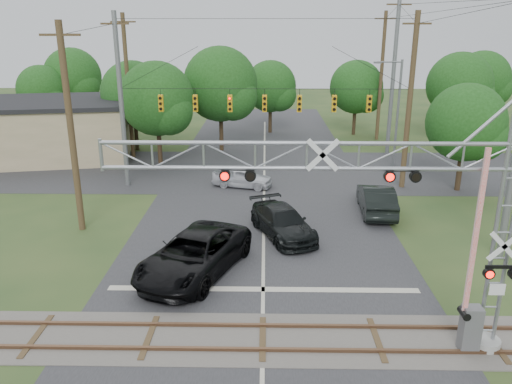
{
  "coord_description": "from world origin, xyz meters",
  "views": [
    {
      "loc": [
        0.05,
        -13.03,
        10.37
      ],
      "look_at": [
        -0.33,
        7.5,
        3.65
      ],
      "focal_mm": 35.0,
      "sensor_mm": 36.0,
      "label": 1
    }
  ],
  "objects_px": {
    "crossing_gantry": "(384,209)",
    "pickup_black": "(194,254)",
    "car_dark": "(283,222)",
    "streetlight": "(396,108)",
    "commercial_building": "(6,130)",
    "traffic_signal_span": "(278,103)",
    "sedan_silver": "(242,177)"
  },
  "relations": [
    {
      "from": "sedan_silver",
      "to": "commercial_building",
      "type": "relative_size",
      "value": 0.19
    },
    {
      "from": "crossing_gantry",
      "to": "sedan_silver",
      "type": "xyz_separation_m",
      "value": [
        -5.28,
        18.17,
        -4.35
      ]
    },
    {
      "from": "pickup_black",
      "to": "streetlight",
      "type": "xyz_separation_m",
      "value": [
        13.13,
        18.59,
        3.68
      ]
    },
    {
      "from": "car_dark",
      "to": "commercial_building",
      "type": "relative_size",
      "value": 0.24
    },
    {
      "from": "streetlight",
      "to": "sedan_silver",
      "type": "bearing_deg",
      "value": -153.68
    },
    {
      "from": "crossing_gantry",
      "to": "traffic_signal_span",
      "type": "height_order",
      "value": "traffic_signal_span"
    },
    {
      "from": "commercial_building",
      "to": "car_dark",
      "type": "bearing_deg",
      "value": -47.21
    },
    {
      "from": "traffic_signal_span",
      "to": "pickup_black",
      "type": "xyz_separation_m",
      "value": [
        -3.93,
        -13.06,
        -4.82
      ]
    },
    {
      "from": "streetlight",
      "to": "pickup_black",
      "type": "bearing_deg",
      "value": -125.24
    },
    {
      "from": "pickup_black",
      "to": "car_dark",
      "type": "xyz_separation_m",
      "value": [
        4.04,
        4.33,
        -0.16
      ]
    },
    {
      "from": "car_dark",
      "to": "streetlight",
      "type": "bearing_deg",
      "value": 35.63
    },
    {
      "from": "traffic_signal_span",
      "to": "sedan_silver",
      "type": "distance_m",
      "value": 5.59
    },
    {
      "from": "crossing_gantry",
      "to": "traffic_signal_span",
      "type": "xyz_separation_m",
      "value": [
        -2.9,
        18.37,
        0.7
      ]
    },
    {
      "from": "crossing_gantry",
      "to": "car_dark",
      "type": "xyz_separation_m",
      "value": [
        -2.78,
        9.64,
        -4.28
      ]
    },
    {
      "from": "traffic_signal_span",
      "to": "streetlight",
      "type": "distance_m",
      "value": 10.8
    },
    {
      "from": "crossing_gantry",
      "to": "car_dark",
      "type": "relative_size",
      "value": 2.49
    },
    {
      "from": "crossing_gantry",
      "to": "traffic_signal_span",
      "type": "relative_size",
      "value": 0.68
    },
    {
      "from": "traffic_signal_span",
      "to": "streetlight",
      "type": "relative_size",
      "value": 2.35
    },
    {
      "from": "pickup_black",
      "to": "streetlight",
      "type": "relative_size",
      "value": 0.81
    },
    {
      "from": "crossing_gantry",
      "to": "pickup_black",
      "type": "bearing_deg",
      "value": 142.11
    },
    {
      "from": "traffic_signal_span",
      "to": "commercial_building",
      "type": "relative_size",
      "value": 0.88
    },
    {
      "from": "traffic_signal_span",
      "to": "sedan_silver",
      "type": "bearing_deg",
      "value": -175.21
    },
    {
      "from": "crossing_gantry",
      "to": "commercial_building",
      "type": "xyz_separation_m",
      "value": [
        -25.42,
        26.09,
        -2.66
      ]
    },
    {
      "from": "crossing_gantry",
      "to": "streetlight",
      "type": "relative_size",
      "value": 1.6
    },
    {
      "from": "pickup_black",
      "to": "sedan_silver",
      "type": "height_order",
      "value": "pickup_black"
    },
    {
      "from": "traffic_signal_span",
      "to": "car_dark",
      "type": "distance_m",
      "value": 10.05
    },
    {
      "from": "pickup_black",
      "to": "car_dark",
      "type": "bearing_deg",
      "value": 68.28
    },
    {
      "from": "crossing_gantry",
      "to": "sedan_silver",
      "type": "distance_m",
      "value": 19.41
    },
    {
      "from": "traffic_signal_span",
      "to": "streetlight",
      "type": "xyz_separation_m",
      "value": [
        9.2,
        5.53,
        -1.15
      ]
    },
    {
      "from": "crossing_gantry",
      "to": "commercial_building",
      "type": "distance_m",
      "value": 36.52
    },
    {
      "from": "traffic_signal_span",
      "to": "commercial_building",
      "type": "xyz_separation_m",
      "value": [
        -22.52,
        7.73,
        -3.36
      ]
    },
    {
      "from": "pickup_black",
      "to": "sedan_silver",
      "type": "xyz_separation_m",
      "value": [
        1.54,
        12.86,
        -0.22
      ]
    }
  ]
}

